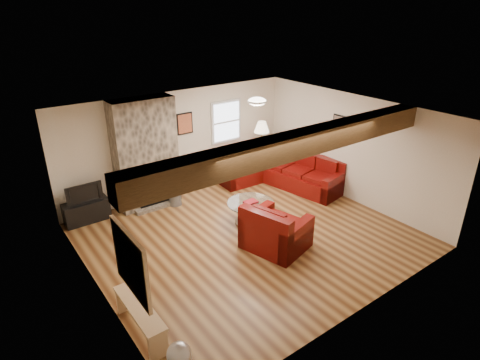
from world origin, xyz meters
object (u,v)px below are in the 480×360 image
object	(u,v)px
tv_cabinet	(87,211)
television	(83,193)
armchair_red	(276,226)
floor_lamp	(262,130)
loveseat	(245,167)
coffee_table	(251,213)
sofa_three	(300,172)

from	to	relation	value
tv_cabinet	television	xyz separation A→B (m)	(0.00, 0.00, 0.45)
armchair_red	floor_lamp	xyz separation A→B (m)	(1.89, 2.79, 0.88)
armchair_red	floor_lamp	bearing A→B (deg)	-49.49
armchair_red	television	xyz separation A→B (m)	(-2.63, 3.17, 0.24)
television	floor_lamp	distance (m)	4.58
loveseat	floor_lamp	size ratio (longest dim) A/B	0.94
coffee_table	television	size ratio (longest dim) A/B	1.33
loveseat	coffee_table	bearing A→B (deg)	-121.48
coffee_table	floor_lamp	bearing A→B (deg)	45.85
loveseat	television	xyz separation A→B (m)	(-4.06, 0.30, 0.30)
armchair_red	floor_lamp	size ratio (longest dim) A/B	0.71
coffee_table	tv_cabinet	world-z (taller)	coffee_table
loveseat	floor_lamp	bearing A→B (deg)	-7.54
armchair_red	television	bearing A→B (deg)	24.35
sofa_three	tv_cabinet	world-z (taller)	sofa_three
loveseat	tv_cabinet	bearing A→B (deg)	178.51
coffee_table	tv_cabinet	size ratio (longest dim) A/B	1.07
sofa_three	tv_cabinet	distance (m)	5.14
armchair_red	television	distance (m)	4.13
tv_cabinet	floor_lamp	distance (m)	4.67
sofa_three	floor_lamp	world-z (taller)	floor_lamp
sofa_three	loveseat	size ratio (longest dim) A/B	1.49
armchair_red	coffee_table	world-z (taller)	armchair_red
coffee_table	television	bearing A→B (deg)	142.34
loveseat	armchair_red	world-z (taller)	armchair_red
sofa_three	tv_cabinet	size ratio (longest dim) A/B	2.32
loveseat	television	bearing A→B (deg)	178.51
tv_cabinet	loveseat	bearing A→B (deg)	-4.22
television	coffee_table	bearing A→B (deg)	-37.66
television	floor_lamp	bearing A→B (deg)	-4.85
floor_lamp	tv_cabinet	bearing A→B (deg)	175.15
armchair_red	tv_cabinet	distance (m)	4.13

